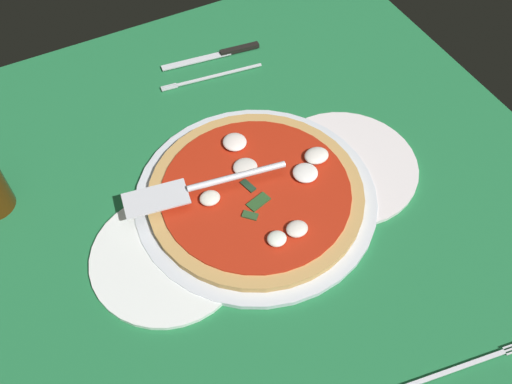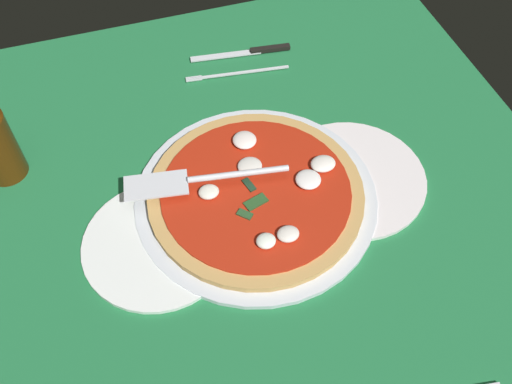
% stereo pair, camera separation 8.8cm
% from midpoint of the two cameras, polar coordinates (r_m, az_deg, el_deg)
% --- Properties ---
extents(ground_plane, '(1.00, 1.00, 0.01)m').
position_cam_midpoint_polar(ground_plane, '(0.90, 2.34, -1.32)').
color(ground_plane, '#1F6D3B').
extents(checker_pattern, '(1.00, 1.00, 0.00)m').
position_cam_midpoint_polar(checker_pattern, '(0.90, 2.35, -1.15)').
color(checker_pattern, white).
rests_on(checker_pattern, ground_plane).
extents(pizza_pan, '(0.38, 0.38, 0.01)m').
position_cam_midpoint_polar(pizza_pan, '(0.89, 2.82, -0.80)').
color(pizza_pan, silver).
rests_on(pizza_pan, ground_plane).
extents(dinner_plate_left, '(0.23, 0.23, 0.01)m').
position_cam_midpoint_polar(dinner_plate_left, '(0.85, -6.81, -5.34)').
color(dinner_plate_left, white).
rests_on(dinner_plate_left, ground_plane).
extents(dinner_plate_right, '(0.24, 0.24, 0.01)m').
position_cam_midpoint_polar(dinner_plate_right, '(0.94, 12.16, 1.19)').
color(dinner_plate_right, white).
rests_on(dinner_plate_right, ground_plane).
extents(pizza, '(0.34, 0.34, 0.03)m').
position_cam_midpoint_polar(pizza, '(0.88, 2.96, -0.22)').
color(pizza, tan).
rests_on(pizza, pizza_pan).
extents(pizza_server, '(0.25, 0.07, 0.01)m').
position_cam_midpoint_polar(pizza_server, '(0.87, -2.77, 1.09)').
color(pizza_server, silver).
rests_on(pizza_server, pizza).
extents(place_setting_far, '(0.22, 0.14, 0.01)m').
position_cam_midpoint_polar(place_setting_far, '(1.11, 1.08, 12.60)').
color(place_setting_far, white).
rests_on(place_setting_far, ground_plane).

